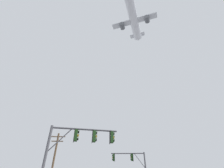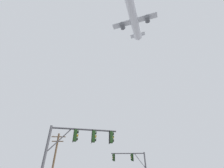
% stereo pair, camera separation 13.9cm
% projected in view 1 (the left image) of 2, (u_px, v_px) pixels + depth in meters
% --- Properties ---
extents(signal_pole_near, '(5.36, 1.09, 5.76)m').
position_uv_depth(signal_pole_near, '(77.00, 144.00, 12.21)').
color(signal_pole_near, '#4C4C51').
rests_on(signal_pole_near, ground).
extents(signal_pole_far, '(4.80, 0.62, 5.94)m').
position_uv_depth(signal_pole_far, '(133.00, 164.00, 21.50)').
color(signal_pole_far, '#4C4C51').
rests_on(signal_pole_far, ground).
extents(utility_pole, '(2.20, 0.28, 8.96)m').
position_uv_depth(utility_pole, '(53.00, 162.00, 22.68)').
color(utility_pole, brown).
rests_on(utility_pole, ground).
extents(airplane, '(15.79, 20.45, 5.70)m').
position_uv_depth(airplane, '(134.00, 19.00, 55.84)').
color(airplane, white).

